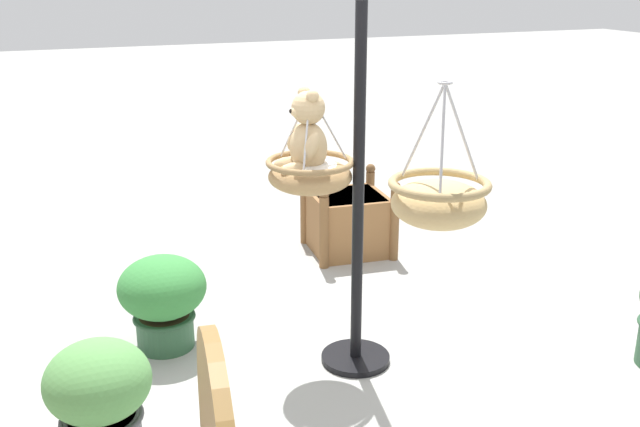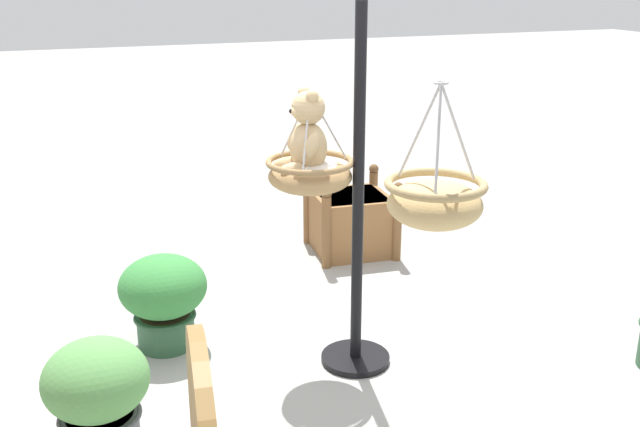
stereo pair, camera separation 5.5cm
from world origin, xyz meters
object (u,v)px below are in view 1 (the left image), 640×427
object	(u,v)px
hanging_basket_left_high	(439,200)
potted_plant_fern_front	(163,297)
potted_plant_small_succulent	(99,396)
hanging_basket_with_teddy	(310,174)
teddy_bear	(306,137)
display_pole_central	(357,261)
wooden_planter_box	(348,220)

from	to	relation	value
hanging_basket_left_high	potted_plant_fern_front	xyz separation A→B (m)	(1.90, 0.90, -1.12)
potted_plant_small_succulent	hanging_basket_with_teddy	bearing A→B (deg)	-66.86
teddy_bear	hanging_basket_left_high	distance (m)	1.41
potted_plant_small_succulent	teddy_bear	bearing A→B (deg)	-66.49
potted_plant_small_succulent	hanging_basket_left_high	bearing A→B (deg)	-120.52
hanging_basket_with_teddy	teddy_bear	distance (m)	0.22
display_pole_central	wooden_planter_box	xyz separation A→B (m)	(1.79, -0.72, -0.41)
teddy_bear	wooden_planter_box	size ratio (longest dim) A/B	0.66
teddy_bear	display_pole_central	bearing A→B (deg)	-118.70
hanging_basket_with_teddy	potted_plant_small_succulent	size ratio (longest dim) A/B	0.92
hanging_basket_with_teddy	display_pole_central	bearing A→B (deg)	-120.96
potted_plant_small_succulent	wooden_planter_box	bearing A→B (deg)	-46.41
display_pole_central	hanging_basket_left_high	xyz separation A→B (m)	(-1.26, 0.20, 0.79)
hanging_basket_left_high	display_pole_central	bearing A→B (deg)	-9.14
wooden_planter_box	potted_plant_fern_front	distance (m)	2.15
teddy_bear	potted_plant_small_succulent	bearing A→B (deg)	113.51
display_pole_central	wooden_planter_box	size ratio (longest dim) A/B	2.99
teddy_bear	potted_plant_fern_front	bearing A→B (deg)	59.20
potted_plant_fern_front	potted_plant_small_succulent	world-z (taller)	potted_plant_small_succulent
hanging_basket_left_high	wooden_planter_box	distance (m)	3.40
potted_plant_small_succulent	potted_plant_fern_front	bearing A→B (deg)	-25.22
hanging_basket_with_teddy	wooden_planter_box	distance (m)	2.13
wooden_planter_box	potted_plant_fern_front	xyz separation A→B (m)	(-1.14, 1.82, 0.08)
teddy_bear	hanging_basket_left_high	world-z (taller)	hanging_basket_left_high
display_pole_central	hanging_basket_left_high	size ratio (longest dim) A/B	3.74
potted_plant_fern_front	potted_plant_small_succulent	bearing A→B (deg)	154.78
teddy_bear	potted_plant_fern_front	distance (m)	1.46
hanging_basket_left_high	teddy_bear	bearing A→B (deg)	2.92
teddy_bear	hanging_basket_left_high	size ratio (longest dim) A/B	0.83
display_pole_central	hanging_basket_with_teddy	world-z (taller)	display_pole_central
potted_plant_fern_front	wooden_planter_box	bearing A→B (deg)	-57.89
hanging_basket_with_teddy	teddy_bear	xyz separation A→B (m)	(0.00, 0.02, 0.22)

